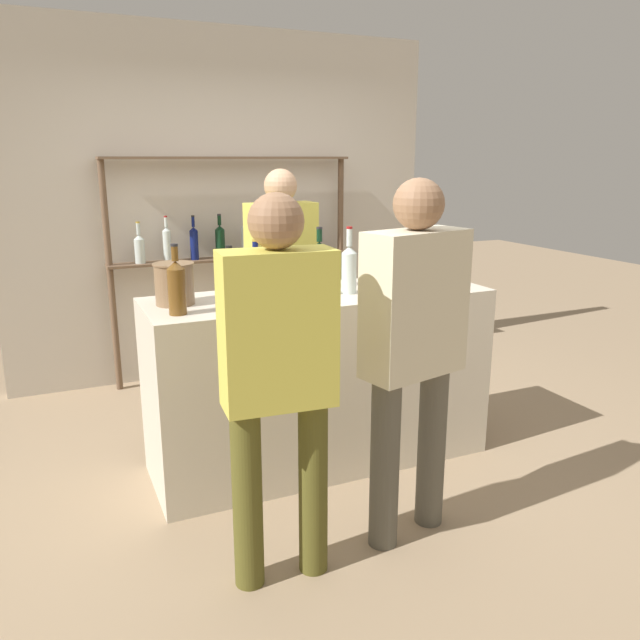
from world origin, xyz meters
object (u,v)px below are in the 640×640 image
at_px(counter_bottle_1, 349,268).
at_px(ice_bucket, 174,284).
at_px(counter_bottle_3, 177,286).
at_px(customer_center, 413,339).
at_px(customer_left, 279,366).
at_px(wine_glass, 391,269).
at_px(counter_bottle_5, 256,276).
at_px(server_behind_counter, 282,274).
at_px(counter_bottle_4, 319,264).
at_px(counter_bottle_0, 230,285).
at_px(counter_bottle_2, 283,277).

height_order(counter_bottle_1, ice_bucket, counter_bottle_1).
xyz_separation_m(counter_bottle_3, customer_center, (0.92, -0.73, -0.18)).
bearing_deg(customer_left, counter_bottle_1, -35.99).
bearing_deg(counter_bottle_3, customer_center, -38.28).
bearing_deg(wine_glass, ice_bucket, 173.45).
relative_size(counter_bottle_5, wine_glass, 1.98).
height_order(ice_bucket, server_behind_counter, server_behind_counter).
bearing_deg(server_behind_counter, customer_center, -3.79).
height_order(counter_bottle_1, customer_left, customer_left).
height_order(counter_bottle_4, customer_center, customer_center).
xyz_separation_m(counter_bottle_0, counter_bottle_4, (0.64, 0.31, 0.02)).
relative_size(server_behind_counter, customer_center, 1.01).
relative_size(counter_bottle_0, counter_bottle_2, 0.97).
height_order(counter_bottle_0, counter_bottle_3, counter_bottle_3).
height_order(ice_bucket, customer_left, customer_left).
relative_size(counter_bottle_2, wine_glass, 2.03).
bearing_deg(counter_bottle_4, counter_bottle_5, -164.69).
bearing_deg(server_behind_counter, counter_bottle_3, -46.35).
distance_m(counter_bottle_2, customer_left, 0.95).
bearing_deg(counter_bottle_2, customer_left, -111.97).
distance_m(counter_bottle_3, counter_bottle_5, 0.51).
xyz_separation_m(counter_bottle_3, counter_bottle_5, (0.47, 0.19, -0.02)).
relative_size(counter_bottle_2, counter_bottle_4, 0.93).
bearing_deg(ice_bucket, counter_bottle_1, -7.60).
bearing_deg(counter_bottle_0, counter_bottle_2, 13.10).
height_order(wine_glass, customer_left, customer_left).
distance_m(counter_bottle_0, customer_center, 0.99).
distance_m(counter_bottle_5, server_behind_counter, 0.94).
relative_size(counter_bottle_2, ice_bucket, 1.52).
height_order(counter_bottle_2, ice_bucket, counter_bottle_2).
distance_m(wine_glass, server_behind_counter, 0.99).
bearing_deg(counter_bottle_0, counter_bottle_3, 179.63).
relative_size(counter_bottle_2, server_behind_counter, 0.20).
relative_size(wine_glass, customer_left, 0.10).
distance_m(counter_bottle_1, server_behind_counter, 0.92).
xyz_separation_m(counter_bottle_1, ice_bucket, (-0.97, 0.13, -0.04)).
relative_size(counter_bottle_1, wine_glass, 2.30).
height_order(counter_bottle_4, customer_left, customer_left).
bearing_deg(counter_bottle_1, wine_glass, -2.74).
height_order(counter_bottle_0, customer_center, customer_center).
bearing_deg(counter_bottle_3, customer_left, -73.03).
bearing_deg(counter_bottle_0, ice_bucket, 136.02).
relative_size(counter_bottle_0, counter_bottle_4, 0.90).
height_order(server_behind_counter, customer_center, server_behind_counter).
bearing_deg(customer_left, counter_bottle_5, -8.79).
xyz_separation_m(counter_bottle_4, customer_left, (-0.67, -1.09, -0.21)).
relative_size(counter_bottle_0, customer_center, 0.19).
xyz_separation_m(counter_bottle_5, server_behind_counter, (0.46, 0.81, -0.16)).
bearing_deg(customer_left, counter_bottle_0, 2.38).
bearing_deg(customer_center, counter_bottle_4, -12.34).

